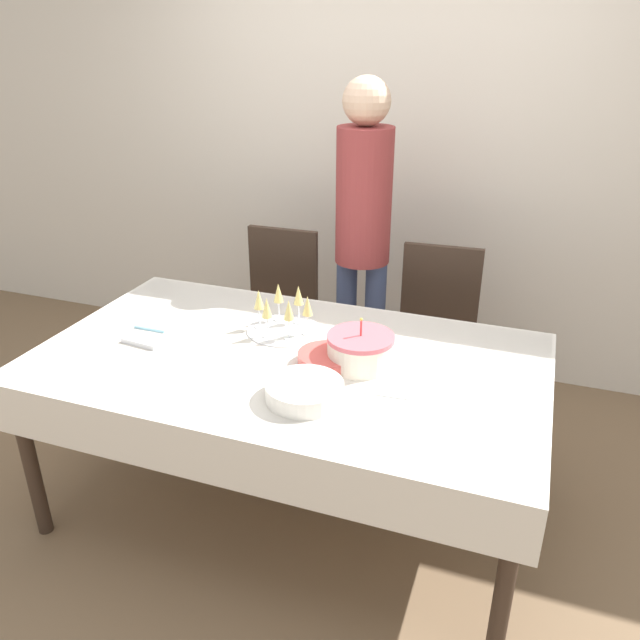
# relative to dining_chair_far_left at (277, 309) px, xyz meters

# --- Properties ---
(ground_plane) EXTENTS (12.00, 12.00, 0.00)m
(ground_plane) POSITION_rel_dining_chair_far_left_xyz_m (0.44, -0.89, -0.52)
(ground_plane) COLOR brown
(wall_back) EXTENTS (8.00, 0.05, 2.70)m
(wall_back) POSITION_rel_dining_chair_far_left_xyz_m (0.44, 0.69, 0.83)
(wall_back) COLOR silver
(wall_back) RESTS_ON ground_plane
(dining_table) EXTENTS (2.00, 1.15, 0.76)m
(dining_table) POSITION_rel_dining_chair_far_left_xyz_m (0.44, -0.89, 0.13)
(dining_table) COLOR silver
(dining_table) RESTS_ON ground_plane
(dining_chair_far_left) EXTENTS (0.43, 0.43, 0.96)m
(dining_chair_far_left) POSITION_rel_dining_chair_far_left_xyz_m (0.00, 0.00, 0.00)
(dining_chair_far_left) COLOR #38281E
(dining_chair_far_left) RESTS_ON ground_plane
(dining_chair_far_right) EXTENTS (0.44, 0.44, 0.96)m
(dining_chair_far_right) POSITION_rel_dining_chair_far_left_xyz_m (0.88, -0.00, 0.00)
(dining_chair_far_right) COLOR #38281E
(dining_chair_far_right) RESTS_ON ground_plane
(birthday_cake) EXTENTS (0.26, 0.26, 0.20)m
(birthday_cake) POSITION_rel_dining_chair_far_left_xyz_m (0.73, -0.86, 0.30)
(birthday_cake) COLOR silver
(birthday_cake) RESTS_ON dining_table
(champagne_tray) EXTENTS (0.32, 0.32, 0.18)m
(champagne_tray) POSITION_rel_dining_chair_far_left_xyz_m (0.34, -0.68, 0.32)
(champagne_tray) COLOR silver
(champagne_tray) RESTS_ON dining_table
(plate_stack_main) EXTENTS (0.28, 0.28, 0.06)m
(plate_stack_main) POSITION_rel_dining_chair_far_left_xyz_m (0.62, -1.16, 0.26)
(plate_stack_main) COLOR silver
(plate_stack_main) RESTS_ON dining_table
(plate_stack_dessert) EXTENTS (0.23, 0.23, 0.05)m
(plate_stack_dessert) POSITION_rel_dining_chair_far_left_xyz_m (0.61, -0.90, 0.26)
(plate_stack_dessert) COLOR #CC4C47
(plate_stack_dessert) RESTS_ON dining_table
(cake_knife) EXTENTS (0.30, 0.04, 0.00)m
(cake_knife) POSITION_rel_dining_chair_far_left_xyz_m (0.81, -1.05, 0.24)
(cake_knife) COLOR silver
(cake_knife) RESTS_ON dining_table
(fork_pile) EXTENTS (0.18, 0.08, 0.02)m
(fork_pile) POSITION_rel_dining_chair_far_left_xyz_m (-0.16, -1.00, 0.24)
(fork_pile) COLOR silver
(fork_pile) RESTS_ON dining_table
(napkin_pile) EXTENTS (0.15, 0.15, 0.01)m
(napkin_pile) POSITION_rel_dining_chair_far_left_xyz_m (-0.21, -0.81, 0.24)
(napkin_pile) COLOR #8CC6E0
(napkin_pile) RESTS_ON dining_table
(person_standing) EXTENTS (0.28, 0.28, 1.75)m
(person_standing) POSITION_rel_dining_chair_far_left_xyz_m (0.47, 0.05, 0.54)
(person_standing) COLOR #3F4C72
(person_standing) RESTS_ON ground_plane
(gift_bag) EXTENTS (0.23, 0.14, 0.32)m
(gift_bag) POSITION_rel_dining_chair_far_left_xyz_m (-0.98, -0.61, -0.36)
(gift_bag) COLOR orange
(gift_bag) RESTS_ON ground_plane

